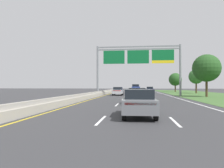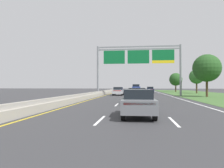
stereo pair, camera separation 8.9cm
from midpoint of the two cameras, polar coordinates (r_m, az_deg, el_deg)
name	(u,v)px [view 2 (the right image)]	position (r m, az deg, el deg)	size (l,w,h in m)	color
ground_plane	(137,97)	(35.34, 6.72, -3.39)	(220.00, 220.00, 0.00)	#333335
lane_striping	(137,97)	(34.88, 6.72, -3.43)	(11.96, 106.00, 0.01)	white
median_barrier_concrete	(97,94)	(35.94, -3.87, -2.79)	(0.60, 110.00, 0.85)	#A8A399
overhead_sign_gantry	(138,60)	(38.36, 7.16, 6.53)	(15.06, 0.42, 9.06)	gray
pickup_truck_blue	(136,89)	(53.79, 6.51, -1.27)	(2.12, 5.44, 2.20)	navy
car_navy_right_lane_sedan	(150,90)	(56.10, 10.26, -1.49)	(1.92, 4.44, 1.57)	#161E47
car_silver_left_lane_sedan	(118,91)	(40.10, 1.75, -1.89)	(1.89, 4.43, 1.57)	#B2B5BA
car_grey_centre_lane_sedan	(138,102)	(12.43, 7.24, -4.91)	(1.92, 4.44, 1.57)	slate
car_black_centre_lane_sedan	(137,96)	(21.22, 6.77, -3.09)	(1.89, 4.43, 1.57)	black
roadside_tree_mid	(207,68)	(37.72, 24.21, 3.92)	(4.48, 4.48, 6.91)	#4C3823
roadside_tree_far	(197,77)	(54.05, 21.85, 1.86)	(3.46, 3.46, 5.74)	#4C3823
roadside_tree_distant	(176,79)	(65.22, 16.81, 1.19)	(3.78, 3.78, 5.60)	#4C3823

